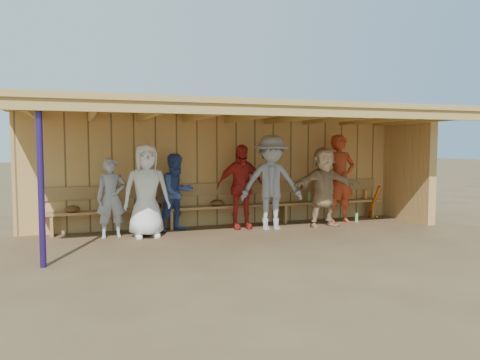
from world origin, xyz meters
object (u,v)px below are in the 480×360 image
Objects in this scene: player_b at (146,191)px; player_c at (177,192)px; player_f at (324,187)px; bench at (229,201)px; player_d at (241,187)px; player_a at (111,198)px; player_g at (340,179)px; player_e at (271,183)px.

player_b reaches higher than player_c.
player_f is 0.23× the size of bench.
bench is (1.88, 0.77, -0.36)m from player_b.
bench is (-0.13, 0.45, -0.36)m from player_d.
player_f reaches higher than player_a.
player_d is at bearing 1.12° from player_a.
player_f is 2.09m from bench.
player_b reaches higher than player_f.
player_d is 2.39m from player_g.
player_e is at bearing 176.82° from player_f.
player_e reaches higher than player_b.
player_c is 1.95m from player_e.
player_b is 0.89× the size of player_g.
player_a is 0.85× the size of player_b.
player_b is at bearing -166.66° from player_e.
bench is at bearing 169.92° from player_g.
player_f is at bearing -33.08° from player_c.
player_a is 0.88× the size of player_f.
player_c is (1.31, 0.27, 0.04)m from player_a.
bench is (2.51, 0.58, -0.23)m from player_a.
player_b is at bearing -18.95° from player_a.
player_d reaches higher than player_c.
player_g reaches higher than player_a.
player_b reaches higher than player_a.
player_f is (3.78, -0.04, -0.03)m from player_b.
player_b is 2.56m from player_e.
player_g is (3.72, -0.13, 0.21)m from player_c.
player_a is 0.77× the size of player_e.
player_b is 0.23× the size of bench.
player_g reaches higher than player_f.
player_c reaches higher than bench.
player_d is 0.58m from bench.
player_b is 0.83m from player_c.
player_e is 1.87m from player_g.
bench is at bearing -9.50° from player_c.
player_b is 4.41m from player_g.
player_g is at bearing -25.75° from player_c.
player_f is at bearing 13.37° from player_e.
player_a is 4.42m from player_f.
player_b reaches higher than player_d.
player_a is 0.95× the size of player_c.
player_e is (2.56, -0.03, 0.09)m from player_b.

